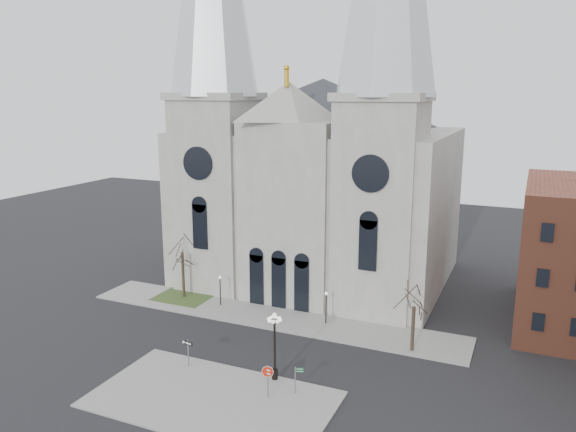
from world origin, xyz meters
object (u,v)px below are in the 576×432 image
at_px(stop_sign, 268,375).
at_px(one_way_sign, 188,349).
at_px(globe_lamp, 275,338).
at_px(street_name_sign, 296,378).

height_order(stop_sign, one_way_sign, stop_sign).
bearing_deg(globe_lamp, street_name_sign, -28.41).
relative_size(stop_sign, globe_lamp, 0.46).
bearing_deg(one_way_sign, stop_sign, -3.24).
distance_m(stop_sign, one_way_sign, 8.37).
relative_size(one_way_sign, street_name_sign, 1.08).
height_order(stop_sign, street_name_sign, stop_sign).
bearing_deg(stop_sign, street_name_sign, 43.66).
xyz_separation_m(stop_sign, street_name_sign, (1.70, 1.41, -0.54)).
relative_size(stop_sign, one_way_sign, 1.10).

